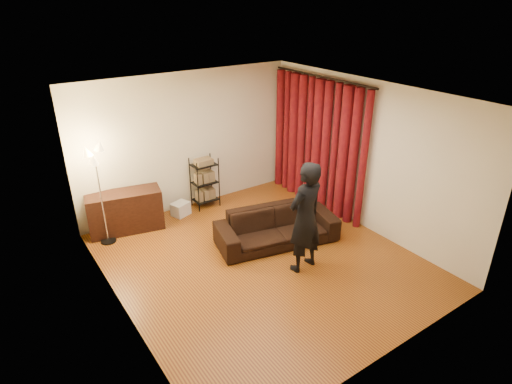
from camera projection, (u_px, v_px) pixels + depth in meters
floor at (261, 260)px, 7.02m from camera, size 5.00×5.00×0.00m
ceiling at (262, 96)px, 5.87m from camera, size 5.00×5.00×0.00m
wall_back at (188, 142)px, 8.31m from camera, size 5.00×0.00×5.00m
wall_front at (396, 265)px, 4.58m from camera, size 5.00×0.00×5.00m
wall_left at (114, 228)px, 5.29m from camera, size 0.00×5.00×5.00m
wall_right at (365, 156)px, 7.60m from camera, size 0.00×5.00×5.00m
curtain_rod at (322, 77)px, 7.87m from camera, size 0.04×2.65×0.04m
curtain at (317, 144)px, 8.41m from camera, size 0.22×2.65×2.55m
sofa at (277, 227)px, 7.41m from camera, size 2.22×1.27×0.61m
person at (305, 218)px, 6.47m from camera, size 0.71×0.51×1.80m
media_cabinet at (125, 211)px, 7.77m from camera, size 1.38×0.75×0.76m
storage_boxes at (181, 209)px, 8.39m from camera, size 0.39×0.35×0.27m
wire_shelf at (205, 182)px, 8.60m from camera, size 0.54×0.44×1.04m
floor_lamp at (101, 197)px, 7.18m from camera, size 0.35×0.35×1.76m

